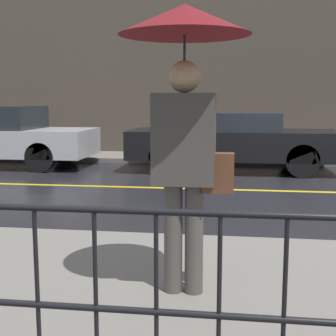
{
  "coord_description": "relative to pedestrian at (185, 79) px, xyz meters",
  "views": [
    {
      "loc": [
        -1.05,
        -8.36,
        1.6
      ],
      "look_at": [
        -1.81,
        -2.94,
        0.81
      ],
      "focal_mm": 50.0,
      "sensor_mm": 36.0,
      "label": 1
    }
  ],
  "objects": [
    {
      "name": "car_black",
      "position": [
        0.32,
        7.2,
        -1.05
      ],
      "size": [
        4.67,
        1.74,
        1.33
      ],
      "color": "black",
      "rests_on": "ground_plane"
    },
    {
      "name": "ground_plane",
      "position": [
        1.41,
        4.88,
        -1.76
      ],
      "size": [
        80.0,
        80.0,
        0.0
      ],
      "primitive_type": "plane",
      "color": "black"
    },
    {
      "name": "sidewalk_far",
      "position": [
        1.41,
        9.02,
        -1.7
      ],
      "size": [
        28.0,
        1.68,
        0.11
      ],
      "color": "slate",
      "rests_on": "ground_plane"
    },
    {
      "name": "pedestrian",
      "position": [
        0.0,
        0.0,
        0.0
      ],
      "size": [
        0.97,
        0.97,
        2.18
      ],
      "rotation": [
        0.0,
        0.0,
        3.14
      ],
      "color": "#4C4742",
      "rests_on": "sidewalk_near"
    },
    {
      "name": "building_storefront",
      "position": [
        1.41,
        10.01,
        1.0
      ],
      "size": [
        28.0,
        0.3,
        5.52
      ],
      "color": "#4C4238",
      "rests_on": "ground_plane"
    },
    {
      "name": "lane_marking",
      "position": [
        1.41,
        4.88,
        -1.75
      ],
      "size": [
        25.2,
        0.12,
        0.01
      ],
      "color": "gold",
      "rests_on": "ground_plane"
    }
  ]
}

